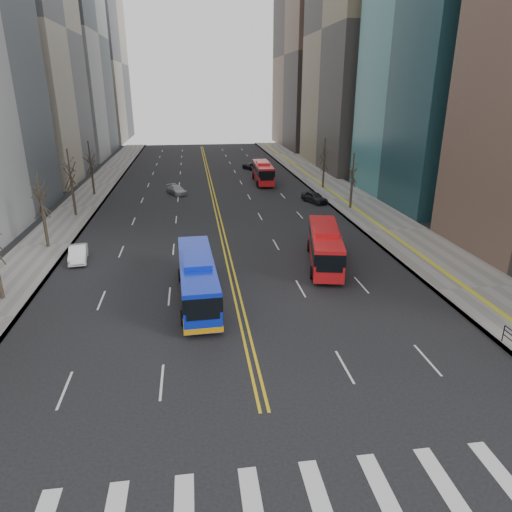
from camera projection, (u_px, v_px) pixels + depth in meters
ground at (287, 509)px, 15.76m from camera, size 220.00×220.00×0.00m
sidewalk_right at (349, 198)px, 59.83m from camera, size 7.00×130.00×0.15m
sidewalk_left at (79, 207)px, 55.39m from camera, size 5.00×130.00×0.15m
crosswalk at (287, 509)px, 15.76m from camera, size 26.70×4.00×0.01m
centerline at (211, 187)px, 66.86m from camera, size 0.55×100.00×0.01m
office_towers at (203, 18)px, 71.14m from camera, size 83.00×134.00×58.00m
street_trees at (147, 182)px, 45.24m from camera, size 35.20×47.20×7.60m
blue_bus at (197, 277)px, 30.78m from camera, size 2.85×10.87×3.17m
red_bus_near at (325, 244)px, 37.06m from camera, size 4.29×10.09×3.15m
red_bus_far at (263, 171)px, 69.54m from camera, size 2.85×10.11×3.21m
car_white at (78, 254)px, 38.18m from camera, size 1.94×4.09×1.29m
car_dark_mid at (314, 197)px, 57.69m from camera, size 3.06×4.41×1.39m
car_silver at (177, 190)px, 62.36m from camera, size 3.22×4.39×1.18m
car_dark_far at (251, 166)px, 81.38m from camera, size 3.25×4.28×1.08m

